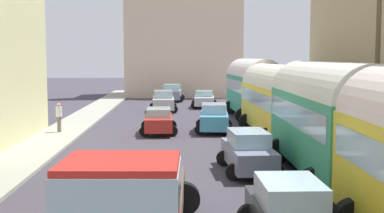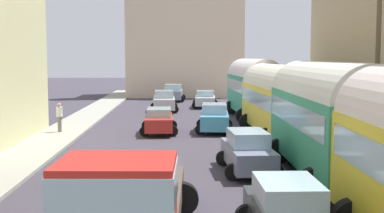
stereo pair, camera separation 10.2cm
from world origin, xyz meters
name	(u,v)px [view 2 (the right image)]	position (x,y,z in m)	size (l,w,h in m)	color
ground_plane	(190,132)	(0.00, 27.00, 0.00)	(154.00, 154.00, 0.00)	#3D3842
sidewalk_left	(64,131)	(-7.25, 27.00, 0.07)	(2.50, 70.00, 0.14)	#9A9B8C
sidewalk_right	(314,130)	(7.25, 27.00, 0.07)	(2.50, 70.00, 0.14)	gray
building_right_2	(383,27)	(11.16, 27.16, 6.04)	(5.31, 11.80, 12.07)	tan
distant_church	(185,35)	(0.00, 54.60, 6.70)	(12.47, 7.72, 19.49)	beige
parked_bus_1	(326,114)	(4.60, 15.50, 2.32)	(3.29, 8.96, 4.18)	#2F936A
parked_bus_2	(277,98)	(4.60, 24.50, 2.19)	(3.37, 9.62, 3.95)	yellow
parked_bus_3	(253,85)	(4.60, 33.50, 2.33)	(3.54, 9.04, 4.21)	#2B9671
cargo_truck_0	(130,201)	(-1.68, 8.36, 1.26)	(3.14, 7.44, 2.51)	#B3211A
car_0	(159,121)	(-1.76, 26.48, 0.74)	(2.16, 3.94, 1.44)	red
car_1	(164,101)	(-1.82, 38.12, 0.83)	(2.33, 4.26, 1.67)	silver
car_2	(173,93)	(-1.21, 47.45, 0.83)	(2.49, 3.94, 1.67)	gray
car_3	(287,213)	(1.89, 9.11, 0.75)	(2.18, 3.78, 1.52)	#282C2A
car_4	(248,152)	(1.96, 16.54, 0.79)	(2.23, 4.05, 1.59)	slate
car_5	(214,118)	(1.42, 26.94, 0.82)	(2.33, 4.00, 1.64)	#4498C3
car_6	(205,99)	(1.61, 41.21, 0.74)	(2.36, 3.97, 1.46)	silver
pedestrian_0	(59,116)	(-7.33, 26.24, 1.02)	(0.42, 0.42, 1.77)	#726A5D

